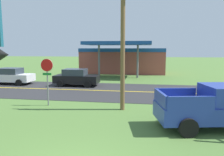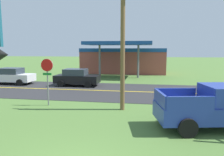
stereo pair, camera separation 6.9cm
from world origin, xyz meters
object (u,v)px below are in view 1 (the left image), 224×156
(stop_sign, at_px, (47,74))
(car_black_near_lane, at_px, (76,77))
(gas_station, at_px, (123,60))
(pickup_blue_parked_on_lawn, at_px, (217,107))
(utility_pole, at_px, (123,35))
(car_white_mid_lane, at_px, (11,76))

(stop_sign, height_order, car_black_near_lane, stop_sign)
(stop_sign, height_order, gas_station, gas_station)
(pickup_blue_parked_on_lawn, bearing_deg, stop_sign, 164.63)
(utility_pole, xyz_separation_m, gas_station, (-2.12, 19.96, -2.37))
(stop_sign, height_order, car_white_mid_lane, stop_sign)
(gas_station, distance_m, car_black_near_lane, 12.93)
(stop_sign, height_order, pickup_blue_parked_on_lawn, stop_sign)
(gas_station, bearing_deg, utility_pole, -83.94)
(utility_pole, height_order, car_white_mid_lane, utility_pole)
(gas_station, bearing_deg, car_white_mid_lane, -128.41)
(stop_sign, distance_m, car_white_mid_lane, 10.37)
(pickup_blue_parked_on_lawn, distance_m, car_black_near_lane, 13.84)
(car_black_near_lane, bearing_deg, stop_sign, -85.86)
(stop_sign, bearing_deg, car_white_mid_lane, 135.14)
(stop_sign, distance_m, gas_station, 19.93)
(car_black_near_lane, xyz_separation_m, car_white_mid_lane, (-6.77, 0.00, 0.00))
(utility_pole, height_order, car_black_near_lane, utility_pole)
(utility_pole, xyz_separation_m, car_black_near_lane, (-5.25, 7.47, -3.48))
(gas_station, distance_m, pickup_blue_parked_on_lawn, 23.28)
(gas_station, height_order, car_white_mid_lane, gas_station)
(pickup_blue_parked_on_lawn, distance_m, car_white_mid_lane, 19.23)
(gas_station, relative_size, car_white_mid_lane, 2.86)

